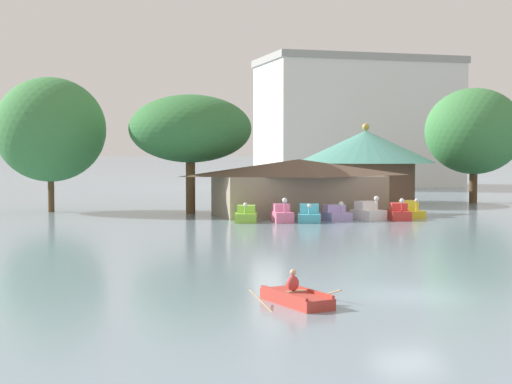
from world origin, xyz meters
name	(u,v)px	position (x,y,z in m)	size (l,w,h in m)	color
ground_plane	(408,295)	(0.00, 0.00, 0.00)	(2000.00, 2000.00, 0.00)	gray
rowboat_with_rower	(296,297)	(-4.34, -0.43, 0.23)	(2.99, 3.19, 1.20)	#B7382D
pedal_boat_lime	(246,215)	(2.29, 30.05, 0.48)	(2.25, 2.84, 1.48)	#8CCC3F
pedal_boat_pink	(282,214)	(4.85, 29.54, 0.53)	(1.70, 3.03, 1.82)	pink
pedal_boat_cyan	(309,215)	(6.71, 28.82, 0.51)	(2.38, 2.95, 1.40)	#4CB7CC
pedal_boat_lavender	(335,214)	(9.10, 29.70, 0.47)	(1.72, 2.60, 1.46)	#B299D8
pedal_boat_white	(368,212)	(11.62, 29.44, 0.56)	(2.13, 2.79, 1.84)	white
pedal_boat_red	(399,213)	(13.79, 28.60, 0.51)	(2.03, 2.85, 1.68)	red
pedal_boat_yellow	(410,211)	(15.58, 30.40, 0.51)	(1.53, 2.47, 1.54)	yellow
boathouse	(299,186)	(7.98, 34.86, 2.36)	(13.99, 7.28, 4.51)	gray
green_roof_pavilion	(366,161)	(18.75, 45.98, 4.21)	(13.53, 13.53, 7.88)	brown
shoreline_tree_tall_left	(50,130)	(-11.09, 44.00, 6.99)	(9.35, 9.35, 11.41)	brown
shoreline_tree_mid	(190,129)	(-0.10, 38.69, 6.98)	(10.07, 10.07, 9.79)	brown
shoreline_tree_right	(474,131)	(29.93, 44.75, 7.16)	(9.72, 9.72, 11.47)	brown
background_building_block	(358,123)	(33.84, 82.91, 9.42)	(28.41, 14.93, 18.81)	silver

